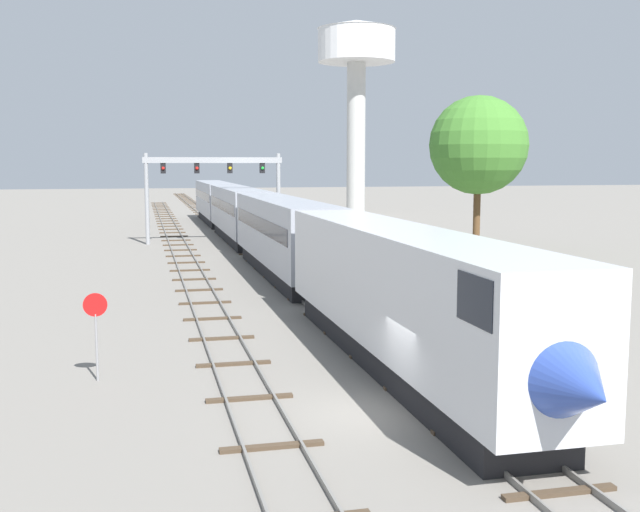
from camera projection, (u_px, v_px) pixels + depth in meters
The scene contains 8 objects.
ground_plane at pixel (383, 412), 21.50m from camera, with size 400.00×400.00×0.00m, color gray.
track_main at pixel (225, 230), 79.93m from camera, with size 2.60×200.00×0.16m.
track_near at pixel (182, 253), 59.35m from camera, with size 2.60×160.00×0.16m.
passenger_train at pixel (255, 221), 58.28m from camera, with size 3.04×88.51×4.80m.
signal_gantry at pixel (214, 177), 66.60m from camera, with size 12.10×0.49×7.87m.
water_tower at pixel (356, 59), 105.22m from camera, with size 10.89×10.89×26.57m.
stop_sign at pixel (96, 324), 24.37m from camera, with size 0.76×0.08×2.88m.
trackside_tree_left at pixel (478, 145), 59.73m from camera, with size 7.74×7.74×12.28m.
Camera 1 is at (-6.47, -19.85, 6.98)m, focal length 42.78 mm.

